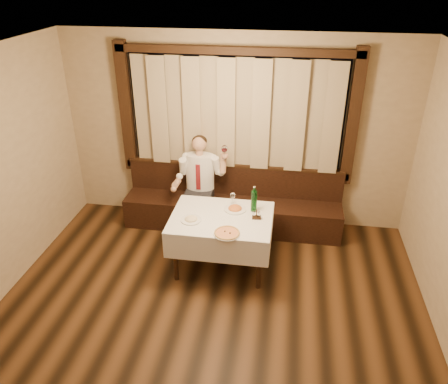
% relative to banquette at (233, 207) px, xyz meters
% --- Properties ---
extents(room, '(5.01, 6.01, 2.81)m').
position_rel_banquette_xyz_m(room, '(-0.00, -1.75, 1.19)').
color(room, black).
rests_on(room, ground).
extents(banquette, '(3.20, 0.61, 0.94)m').
position_rel_banquette_xyz_m(banquette, '(0.00, 0.00, 0.00)').
color(banquette, black).
rests_on(banquette, ground).
extents(dining_table, '(1.27, 0.97, 0.76)m').
position_rel_banquette_xyz_m(dining_table, '(0.00, -1.02, 0.34)').
color(dining_table, black).
rests_on(dining_table, ground).
extents(pizza, '(0.32, 0.32, 0.03)m').
position_rel_banquette_xyz_m(pizza, '(0.13, -1.40, 0.46)').
color(pizza, white).
rests_on(pizza, dining_table).
extents(pasta_red, '(0.29, 0.29, 0.10)m').
position_rel_banquette_xyz_m(pasta_red, '(0.14, -0.83, 0.49)').
color(pasta_red, white).
rests_on(pasta_red, dining_table).
extents(pasta_cream, '(0.26, 0.26, 0.09)m').
position_rel_banquette_xyz_m(pasta_cream, '(-0.36, -1.17, 0.48)').
color(pasta_cream, white).
rests_on(pasta_cream, dining_table).
extents(green_bottle, '(0.08, 0.08, 0.35)m').
position_rel_banquette_xyz_m(green_bottle, '(0.38, -0.82, 0.59)').
color(green_bottle, '#0F4A16').
rests_on(green_bottle, dining_table).
extents(table_wine_glass, '(0.07, 0.07, 0.18)m').
position_rel_banquette_xyz_m(table_wine_glass, '(0.09, -0.69, 0.57)').
color(table_wine_glass, white).
rests_on(table_wine_glass, dining_table).
extents(cruet_caddy, '(0.11, 0.06, 0.12)m').
position_rel_banquette_xyz_m(cruet_caddy, '(0.44, -1.00, 0.49)').
color(cruet_caddy, black).
rests_on(cruet_caddy, dining_table).
extents(seated_man, '(0.78, 0.58, 1.42)m').
position_rel_banquette_xyz_m(seated_man, '(-0.48, -0.09, 0.51)').
color(seated_man, black).
rests_on(seated_man, ground).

